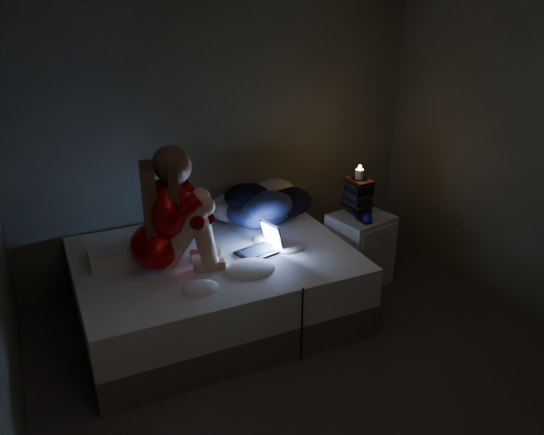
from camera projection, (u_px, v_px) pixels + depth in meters
floor at (330, 389)px, 3.47m from camera, size 3.60×3.80×0.02m
wall_back at (221, 126)px, 4.54m from camera, size 3.60×0.02×2.60m
bed at (215, 285)px, 4.12m from camera, size 2.00×1.50×0.55m
pillow at (118, 254)px, 3.87m from camera, size 0.41×0.29×0.12m
woman at (154, 211)px, 3.59m from camera, size 0.60×0.44×0.90m
laptop at (258, 240)px, 3.97m from camera, size 0.36×0.29×0.22m
clothes_pile at (258, 202)px, 4.46m from camera, size 0.74×0.66×0.37m
nightstand at (359, 249)px, 4.61m from camera, size 0.54×0.50×0.62m
book_stack at (358, 196)px, 4.50m from camera, size 0.19×0.25×0.29m
candle at (359, 175)px, 4.42m from camera, size 0.07×0.07×0.08m
phone at (361, 221)px, 4.39m from camera, size 0.10×0.15×0.01m
blue_orb at (364, 218)px, 4.34m from camera, size 0.08×0.08×0.08m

